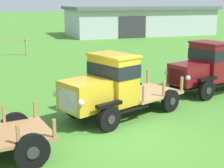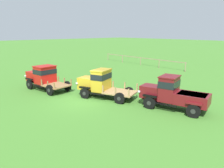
% 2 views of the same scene
% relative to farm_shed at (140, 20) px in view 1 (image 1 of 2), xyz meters
% --- Properties ---
extents(ground_plane, '(240.00, 240.00, 0.00)m').
position_rel_farm_shed_xyz_m(ground_plane, '(-13.77, -29.72, -1.73)').
color(ground_plane, '#47842D').
extents(farm_shed, '(17.72, 8.20, 3.41)m').
position_rel_farm_shed_xyz_m(farm_shed, '(0.00, 0.00, 0.00)').
color(farm_shed, '#B2B7BC').
rests_on(farm_shed, ground).
extents(vintage_truck_second_in_line, '(5.18, 3.45, 2.30)m').
position_rel_farm_shed_xyz_m(vintage_truck_second_in_line, '(-13.75, -27.92, -0.56)').
color(vintage_truck_second_in_line, black).
rests_on(vintage_truck_second_in_line, ground).
extents(vintage_truck_midrow_center, '(4.94, 2.84, 2.32)m').
position_rel_farm_shed_xyz_m(vintage_truck_midrow_center, '(-8.13, -26.02, -0.59)').
color(vintage_truck_midrow_center, black).
rests_on(vintage_truck_midrow_center, ground).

